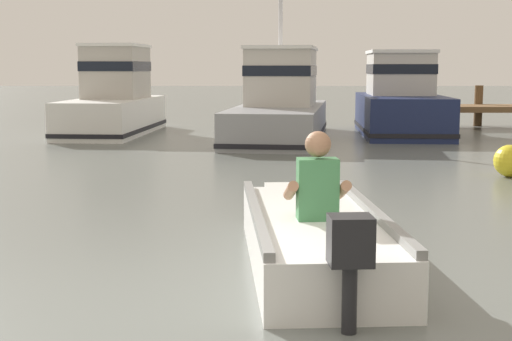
{
  "coord_description": "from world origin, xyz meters",
  "views": [
    {
      "loc": [
        0.57,
        -4.76,
        1.73
      ],
      "look_at": [
        0.52,
        3.46,
        0.55
      ],
      "focal_mm": 51.32,
      "sensor_mm": 36.0,
      "label": 1
    }
  ],
  "objects": [
    {
      "name": "moored_boat_white",
      "position": [
        -3.2,
        14.1,
        0.84
      ],
      "size": [
        2.14,
        4.93,
        2.29
      ],
      "color": "white",
      "rests_on": "ground"
    },
    {
      "name": "ground_plane",
      "position": [
        0.0,
        0.0,
        0.0
      ],
      "size": [
        120.0,
        120.0,
        0.0
      ],
      "primitive_type": "plane",
      "color": "slate"
    },
    {
      "name": "moored_boat_navy",
      "position": [
        4.13,
        13.82,
        0.79
      ],
      "size": [
        2.25,
        4.54,
        2.13
      ],
      "color": "#19234C",
      "rests_on": "ground"
    },
    {
      "name": "rowboat_with_person",
      "position": [
        1.04,
        1.53,
        0.25
      ],
      "size": [
        1.3,
        3.72,
        1.19
      ],
      "color": "white",
      "rests_on": "ground"
    },
    {
      "name": "moored_boat_grey",
      "position": [
        1.05,
        12.92,
        0.8
      ],
      "size": [
        2.79,
        6.43,
        3.76
      ],
      "color": "gray",
      "rests_on": "ground"
    },
    {
      "name": "mooring_buoy",
      "position": [
        4.49,
        6.62,
        0.25
      ],
      "size": [
        0.51,
        0.51,
        0.51
      ],
      "primitive_type": "sphere",
      "color": "yellow",
      "rests_on": "ground"
    }
  ]
}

